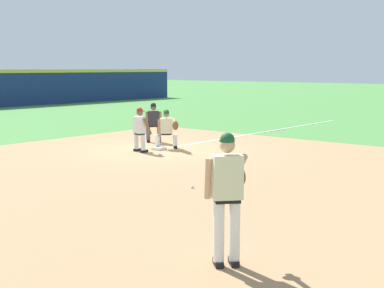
{
  "coord_description": "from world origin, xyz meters",
  "views": [
    {
      "loc": [
        -12.82,
        -12.24,
        2.71
      ],
      "look_at": [
        -4.98,
        -5.64,
        1.25
      ],
      "focal_mm": 50.0,
      "sensor_mm": 36.0,
      "label": 1
    }
  ],
  "objects_px": {
    "pitcher": "(228,191)",
    "baserunner": "(140,128)",
    "first_base_bag": "(159,148)",
    "baseball": "(192,187)",
    "first_baseman": "(167,127)",
    "umpire": "(154,121)"
  },
  "relations": [
    {
      "from": "pitcher",
      "to": "baserunner",
      "type": "xyz_separation_m",
      "value": [
        6.35,
        8.19,
        -0.27
      ]
    },
    {
      "from": "pitcher",
      "to": "baserunner",
      "type": "relative_size",
      "value": 1.27
    },
    {
      "from": "first_base_bag",
      "to": "baseball",
      "type": "relative_size",
      "value": 5.14
    },
    {
      "from": "pitcher",
      "to": "first_baseman",
      "type": "relative_size",
      "value": 1.39
    },
    {
      "from": "first_base_bag",
      "to": "baserunner",
      "type": "relative_size",
      "value": 0.26
    },
    {
      "from": "first_base_bag",
      "to": "pitcher",
      "type": "distance_m",
      "value": 10.76
    },
    {
      "from": "umpire",
      "to": "pitcher",
      "type": "bearing_deg",
      "value": -131.25
    },
    {
      "from": "pitcher",
      "to": "umpire",
      "type": "xyz_separation_m",
      "value": [
        8.3,
        9.47,
        -0.27
      ]
    },
    {
      "from": "pitcher",
      "to": "first_base_bag",
      "type": "bearing_deg",
      "value": 48.64
    },
    {
      "from": "umpire",
      "to": "first_baseman",
      "type": "bearing_deg",
      "value": -120.51
    },
    {
      "from": "baserunner",
      "to": "umpire",
      "type": "distance_m",
      "value": 2.33
    },
    {
      "from": "first_baseman",
      "to": "umpire",
      "type": "xyz_separation_m",
      "value": [
        0.88,
        1.49,
        0.06
      ]
    },
    {
      "from": "first_base_bag",
      "to": "umpire",
      "type": "xyz_separation_m",
      "value": [
        1.22,
        1.43,
        0.75
      ]
    },
    {
      "from": "first_baseman",
      "to": "first_base_bag",
      "type": "bearing_deg",
      "value": 170.01
    },
    {
      "from": "first_baseman",
      "to": "umpire",
      "type": "bearing_deg",
      "value": 59.49
    },
    {
      "from": "first_baseman",
      "to": "baseball",
      "type": "bearing_deg",
      "value": -131.91
    },
    {
      "from": "baseball",
      "to": "pitcher",
      "type": "distance_m",
      "value": 4.94
    },
    {
      "from": "baserunner",
      "to": "umpire",
      "type": "bearing_deg",
      "value": 33.22
    },
    {
      "from": "baseball",
      "to": "first_baseman",
      "type": "relative_size",
      "value": 0.06
    },
    {
      "from": "first_base_bag",
      "to": "baserunner",
      "type": "xyz_separation_m",
      "value": [
        -0.73,
        0.15,
        0.75
      ]
    },
    {
      "from": "baserunner",
      "to": "umpire",
      "type": "xyz_separation_m",
      "value": [
        1.95,
        1.28,
        0.0
      ]
    },
    {
      "from": "first_base_bag",
      "to": "baserunner",
      "type": "distance_m",
      "value": 1.05
    }
  ]
}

